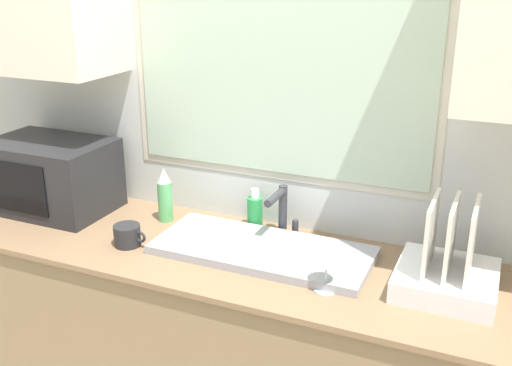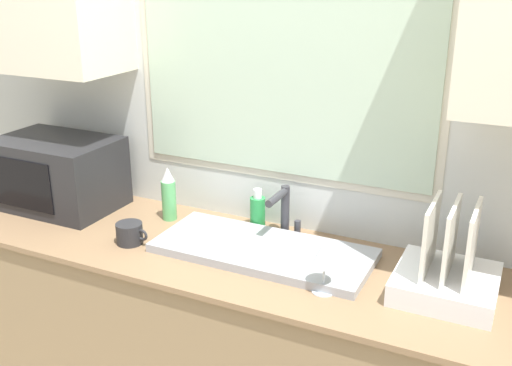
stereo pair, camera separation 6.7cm
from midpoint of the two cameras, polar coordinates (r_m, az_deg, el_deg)
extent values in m
cube|color=#846647|center=(2.08, -0.02, -7.07)|extent=(2.44, 0.60, 0.02)
cube|color=silver|center=(2.21, 3.55, 5.35)|extent=(6.00, 0.06, 2.60)
cube|color=beige|center=(2.14, 3.35, 10.02)|extent=(1.17, 0.01, 0.76)
cube|color=#B2CCB2|center=(2.14, 3.31, 10.00)|extent=(1.11, 0.01, 0.70)
cube|color=#9EA0A5|center=(2.07, 1.61, -6.43)|extent=(0.75, 0.32, 0.03)
cylinder|color=#333338|center=(2.20, 3.67, -2.58)|extent=(0.03, 0.03, 0.19)
cylinder|color=#333338|center=(2.10, 2.95, -1.35)|extent=(0.03, 0.15, 0.03)
cylinder|color=#333338|center=(2.20, 4.84, -4.31)|extent=(0.02, 0.02, 0.06)
cube|color=#232326|center=(2.55, -17.64, 0.92)|extent=(0.48, 0.33, 0.28)
cube|color=black|center=(2.47, -20.83, -0.11)|extent=(0.32, 0.01, 0.20)
cube|color=white|center=(1.92, 18.57, -9.09)|extent=(0.30, 0.30, 0.07)
cube|color=silver|center=(1.86, 17.27, -4.89)|extent=(0.01, 0.22, 0.22)
cube|color=silver|center=(1.86, 19.06, -5.18)|extent=(0.01, 0.22, 0.22)
cube|color=silver|center=(1.86, 20.87, -5.46)|extent=(0.01, 0.22, 0.22)
cylinder|color=#59B266|center=(2.34, -7.48, -1.64)|extent=(0.06, 0.06, 0.16)
cone|color=silver|center=(2.30, -7.60, 0.82)|extent=(0.05, 0.05, 0.06)
cylinder|color=#268C3F|center=(2.25, 1.01, -2.84)|extent=(0.06, 0.06, 0.12)
cylinder|color=white|center=(2.23, 1.02, -1.02)|extent=(0.03, 0.03, 0.03)
cylinder|color=#262628|center=(2.18, -11.10, -4.72)|extent=(0.09, 0.09, 0.08)
torus|color=#262628|center=(2.15, -9.91, -4.92)|extent=(0.04, 0.01, 0.04)
cylinder|color=silver|center=(1.87, 7.45, -10.17)|extent=(0.07, 0.07, 0.00)
cylinder|color=silver|center=(1.85, 7.52, -8.94)|extent=(0.01, 0.01, 0.09)
cone|color=silver|center=(1.81, 7.64, -6.51)|extent=(0.08, 0.08, 0.09)
camera|label=1|loc=(0.03, -89.00, 0.37)|focal=42.00mm
camera|label=2|loc=(0.03, 91.00, -0.37)|focal=42.00mm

